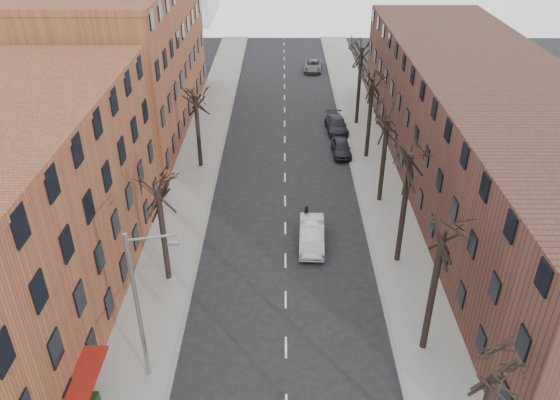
{
  "coord_description": "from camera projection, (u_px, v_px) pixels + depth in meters",
  "views": [
    {
      "loc": [
        -0.22,
        -9.93,
        22.6
      ],
      "look_at": [
        -0.38,
        21.38,
        4.0
      ],
      "focal_mm": 35.0,
      "sensor_mm": 36.0,
      "label": 1
    }
  ],
  "objects": [
    {
      "name": "tree_left_a",
      "position": [
        169.0,
        279.0,
        35.58
      ],
      "size": [
        5.2,
        5.2,
        9.5
      ],
      "primitive_type": null,
      "color": "black",
      "rests_on": "ground"
    },
    {
      "name": "sidewalk_left",
      "position": [
        198.0,
        161.0,
        50.16
      ],
      "size": [
        4.0,
        90.0,
        0.15
      ],
      "primitive_type": "cube",
      "color": "gray",
      "rests_on": "ground"
    },
    {
      "name": "tree_right_c",
      "position": [
        397.0,
        261.0,
        37.24
      ],
      "size": [
        5.2,
        5.2,
        11.6
      ],
      "primitive_type": null,
      "color": "black",
      "rests_on": "ground"
    },
    {
      "name": "sidewalk_right",
      "position": [
        372.0,
        161.0,
        50.09
      ],
      "size": [
        4.0,
        90.0,
        0.15
      ],
      "primitive_type": "cube",
      "color": "gray",
      "rests_on": "ground"
    },
    {
      "name": "building_left_far",
      "position": [
        125.0,
        58.0,
        54.4
      ],
      "size": [
        12.0,
        28.0,
        14.0
      ],
      "primitive_type": "cube",
      "color": "brown",
      "rests_on": "ground"
    },
    {
      "name": "silver_sedan",
      "position": [
        312.0,
        235.0,
        38.5
      ],
      "size": [
        1.92,
        4.99,
        1.62
      ],
      "primitive_type": "imported",
      "rotation": [
        0.0,
        0.0,
        -0.04
      ],
      "color": "#AFB1B6",
      "rests_on": "ground"
    },
    {
      "name": "tree_right_f",
      "position": [
        356.0,
        124.0,
        57.87
      ],
      "size": [
        5.2,
        5.2,
        11.6
      ],
      "primitive_type": null,
      "color": "black",
      "rests_on": "ground"
    },
    {
      "name": "tree_right_d",
      "position": [
        379.0,
        201.0,
        44.11
      ],
      "size": [
        5.2,
        5.2,
        10.0
      ],
      "primitive_type": null,
      "color": "black",
      "rests_on": "ground"
    },
    {
      "name": "parked_car_mid",
      "position": [
        336.0,
        125.0,
        55.85
      ],
      "size": [
        2.32,
        5.08,
        1.44
      ],
      "primitive_type": "imported",
      "rotation": [
        0.0,
        0.0,
        0.06
      ],
      "color": "black",
      "rests_on": "ground"
    },
    {
      "name": "tree_right_e",
      "position": [
        366.0,
        157.0,
        50.99
      ],
      "size": [
        5.2,
        5.2,
        10.8
      ],
      "primitive_type": null,
      "color": "black",
      "rests_on": "ground"
    },
    {
      "name": "tree_left_b",
      "position": [
        201.0,
        167.0,
        49.34
      ],
      "size": [
        5.2,
        5.2,
        9.5
      ],
      "primitive_type": null,
      "color": "black",
      "rests_on": "ground"
    },
    {
      "name": "pedestrian_crossing",
      "position": [
        306.0,
        216.0,
        40.66
      ],
      "size": [
        0.69,
        1.06,
        1.67
      ],
      "primitive_type": "imported",
      "rotation": [
        0.0,
        0.0,
        1.26
      ],
      "color": "black",
      "rests_on": "ground"
    },
    {
      "name": "building_right",
      "position": [
        487.0,
        134.0,
        43.24
      ],
      "size": [
        12.0,
        50.0,
        10.0
      ],
      "primitive_type": "cube",
      "color": "#4B2D23",
      "rests_on": "ground"
    },
    {
      "name": "parked_car_far",
      "position": [
        313.0,
        66.0,
        73.41
      ],
      "size": [
        2.68,
        5.1,
        1.37
      ],
      "primitive_type": "imported",
      "rotation": [
        0.0,
        0.0,
        -0.08
      ],
      "color": "#54575B",
      "rests_on": "ground"
    },
    {
      "name": "tree_right_b",
      "position": [
        422.0,
        348.0,
        30.36
      ],
      "size": [
        5.2,
        5.2,
        10.8
      ],
      "primitive_type": null,
      "color": "black",
      "rests_on": "ground"
    },
    {
      "name": "streetlight",
      "position": [
        140.0,
        303.0,
        26.14
      ],
      "size": [
        2.45,
        0.22,
        9.03
      ],
      "color": "slate",
      "rests_on": "ground"
    },
    {
      "name": "parked_car_near",
      "position": [
        341.0,
        148.0,
        51.15
      ],
      "size": [
        1.79,
        4.22,
        1.42
      ],
      "primitive_type": "imported",
      "rotation": [
        0.0,
        0.0,
        0.03
      ],
      "color": "black",
      "rests_on": "ground"
    }
  ]
}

